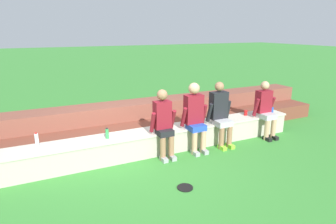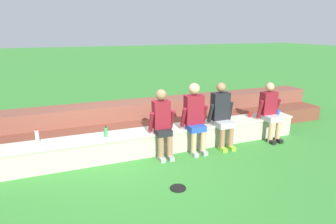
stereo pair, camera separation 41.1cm
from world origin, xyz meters
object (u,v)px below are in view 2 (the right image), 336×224
at_px(person_right_of_center, 222,114).
at_px(plastic_cup_left_end, 278,112).
at_px(water_bottle_mid_left, 37,137).
at_px(water_bottle_center_gap, 106,132).
at_px(plastic_cup_middle, 250,114).
at_px(person_left_of_center, 162,122).
at_px(frisbee, 178,188).
at_px(person_far_right, 270,110).
at_px(person_center, 195,116).

bearing_deg(person_right_of_center, plastic_cup_left_end, 6.82).
xyz_separation_m(person_right_of_center, water_bottle_mid_left, (-3.58, 0.28, -0.12)).
xyz_separation_m(person_right_of_center, plastic_cup_left_end, (1.67, 0.20, -0.19)).
bearing_deg(water_bottle_mid_left, water_bottle_center_gap, -3.95).
relative_size(plastic_cup_middle, plastic_cup_left_end, 1.00).
bearing_deg(plastic_cup_middle, person_right_of_center, -163.61).
bearing_deg(person_left_of_center, person_right_of_center, 2.02).
xyz_separation_m(person_left_of_center, person_right_of_center, (1.35, 0.05, 0.02)).
height_order(water_bottle_center_gap, frisbee, water_bottle_center_gap).
bearing_deg(person_right_of_center, plastic_cup_middle, 16.39).
distance_m(person_far_right, plastic_cup_middle, 0.46).
bearing_deg(frisbee, plastic_cup_left_end, 24.63).
relative_size(person_left_of_center, water_bottle_mid_left, 4.89).
height_order(person_center, water_bottle_center_gap, person_center).
height_order(person_far_right, water_bottle_mid_left, person_far_right).
distance_m(person_center, water_bottle_center_gap, 1.77).
distance_m(person_far_right, water_bottle_center_gap, 3.62).
relative_size(water_bottle_center_gap, frisbee, 0.81).
relative_size(person_far_right, plastic_cup_middle, 10.76).
xyz_separation_m(water_bottle_center_gap, water_bottle_mid_left, (-1.19, 0.08, 0.03)).
xyz_separation_m(person_right_of_center, frisbee, (-1.55, -1.28, -0.71)).
height_order(plastic_cup_middle, plastic_cup_left_end, same).
relative_size(person_left_of_center, plastic_cup_left_end, 11.06).
distance_m(water_bottle_center_gap, water_bottle_mid_left, 1.19).
relative_size(person_left_of_center, plastic_cup_middle, 11.09).
distance_m(person_left_of_center, plastic_cup_middle, 2.31).
relative_size(person_far_right, water_bottle_mid_left, 4.74).
bearing_deg(person_far_right, plastic_cup_left_end, 28.29).
relative_size(plastic_cup_middle, frisbee, 0.48).
bearing_deg(plastic_cup_middle, person_far_right, -47.32).
relative_size(person_right_of_center, plastic_cup_middle, 11.34).
height_order(person_right_of_center, plastic_cup_middle, person_right_of_center).
relative_size(water_bottle_center_gap, water_bottle_mid_left, 0.75).
bearing_deg(person_left_of_center, water_bottle_mid_left, 171.73).
bearing_deg(person_far_right, plastic_cup_middle, 132.68).
relative_size(person_right_of_center, person_far_right, 1.05).
xyz_separation_m(person_center, person_far_right, (1.87, -0.01, -0.07)).
bearing_deg(person_far_right, water_bottle_center_gap, 176.21).
bearing_deg(frisbee, water_bottle_mid_left, 142.69).
bearing_deg(person_center, person_far_right, -0.26).
distance_m(person_left_of_center, person_right_of_center, 1.35).
xyz_separation_m(person_left_of_center, person_far_right, (2.57, 0.00, -0.02)).
xyz_separation_m(person_center, plastic_cup_left_end, (2.32, 0.24, -0.22)).
relative_size(person_center, person_right_of_center, 1.03).
xyz_separation_m(water_bottle_center_gap, plastic_cup_middle, (3.32, 0.08, -0.04)).
distance_m(person_center, plastic_cup_middle, 1.62).
height_order(person_center, person_far_right, person_center).
xyz_separation_m(person_center, water_bottle_center_gap, (-1.75, 0.23, -0.19)).
xyz_separation_m(person_far_right, water_bottle_center_gap, (-3.61, 0.24, -0.11)).
height_order(person_right_of_center, water_bottle_center_gap, person_right_of_center).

